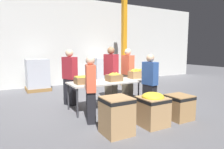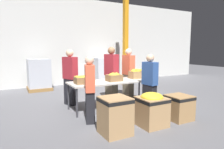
{
  "view_description": "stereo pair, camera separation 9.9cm",
  "coord_description": "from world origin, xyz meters",
  "px_view_note": "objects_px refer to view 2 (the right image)",
  "views": [
    {
      "loc": [
        -2.76,
        -4.89,
        1.67
      ],
      "look_at": [
        -0.05,
        -0.05,
        0.96
      ],
      "focal_mm": 32.0,
      "sensor_mm": 36.0,
      "label": 1
    },
    {
      "loc": [
        -2.67,
        -4.94,
        1.67
      ],
      "look_at": [
        -0.05,
        -0.05,
        0.96
      ],
      "focal_mm": 32.0,
      "sensor_mm": 36.0,
      "label": 2
    }
  ],
  "objects_px": {
    "support_pillar": "(125,41)",
    "banana_box_2": "(136,74)",
    "pallet_stack_1": "(39,75)",
    "volunteer_0": "(128,73)",
    "pallet_stack_0": "(104,71)",
    "donation_bin_1": "(152,108)",
    "volunteer_4": "(111,74)",
    "donation_bin_2": "(179,106)",
    "banana_box_1": "(114,77)",
    "banana_box_0": "(84,79)",
    "sorting_table": "(113,82)",
    "volunteer_3": "(150,83)",
    "volunteer_2": "(90,90)",
    "volunteer_1": "(70,78)",
    "donation_bin_0": "(115,114)"
  },
  "relations": [
    {
      "from": "donation_bin_2",
      "to": "pallet_stack_1",
      "type": "xyz_separation_m",
      "value": [
        -2.39,
        5.15,
        0.3
      ]
    },
    {
      "from": "banana_box_0",
      "to": "volunteer_0",
      "type": "relative_size",
      "value": 0.3
    },
    {
      "from": "banana_box_1",
      "to": "banana_box_0",
      "type": "bearing_deg",
      "value": 178.63
    },
    {
      "from": "volunteer_0",
      "to": "donation_bin_1",
      "type": "bearing_deg",
      "value": -24.47
    },
    {
      "from": "volunteer_0",
      "to": "banana_box_0",
      "type": "bearing_deg",
      "value": -69.93
    },
    {
      "from": "banana_box_0",
      "to": "volunteer_2",
      "type": "bearing_deg",
      "value": -101.43
    },
    {
      "from": "volunteer_0",
      "to": "donation_bin_2",
      "type": "bearing_deg",
      "value": -6.0
    },
    {
      "from": "donation_bin_1",
      "to": "support_pillar",
      "type": "xyz_separation_m",
      "value": [
        2.06,
        4.39,
        1.61
      ]
    },
    {
      "from": "volunteer_0",
      "to": "pallet_stack_1",
      "type": "height_order",
      "value": "volunteer_0"
    },
    {
      "from": "volunteer_1",
      "to": "pallet_stack_0",
      "type": "distance_m",
      "value": 3.7
    },
    {
      "from": "banana_box_2",
      "to": "volunteer_4",
      "type": "relative_size",
      "value": 0.23
    },
    {
      "from": "pallet_stack_0",
      "to": "donation_bin_1",
      "type": "bearing_deg",
      "value": -104.66
    },
    {
      "from": "banana_box_0",
      "to": "volunteer_4",
      "type": "height_order",
      "value": "volunteer_4"
    },
    {
      "from": "volunteer_3",
      "to": "volunteer_4",
      "type": "relative_size",
      "value": 0.89
    },
    {
      "from": "volunteer_3",
      "to": "donation_bin_1",
      "type": "distance_m",
      "value": 1.08
    },
    {
      "from": "donation_bin_1",
      "to": "pallet_stack_1",
      "type": "height_order",
      "value": "pallet_stack_1"
    },
    {
      "from": "banana_box_1",
      "to": "donation_bin_1",
      "type": "xyz_separation_m",
      "value": [
        0.06,
        -1.59,
        -0.49
      ]
    },
    {
      "from": "volunteer_4",
      "to": "donation_bin_2",
      "type": "xyz_separation_m",
      "value": [
        0.61,
        -2.26,
        -0.54
      ]
    },
    {
      "from": "sorting_table",
      "to": "volunteer_2",
      "type": "distance_m",
      "value": 1.31
    },
    {
      "from": "volunteer_1",
      "to": "volunteer_2",
      "type": "height_order",
      "value": "volunteer_1"
    },
    {
      "from": "volunteer_1",
      "to": "volunteer_2",
      "type": "relative_size",
      "value": 1.09
    },
    {
      "from": "volunteer_1",
      "to": "volunteer_3",
      "type": "height_order",
      "value": "volunteer_1"
    },
    {
      "from": "sorting_table",
      "to": "volunteer_3",
      "type": "relative_size",
      "value": 1.63
    },
    {
      "from": "volunteer_0",
      "to": "banana_box_1",
      "type": "bearing_deg",
      "value": -53.56
    },
    {
      "from": "pallet_stack_0",
      "to": "banana_box_2",
      "type": "bearing_deg",
      "value": -99.4
    },
    {
      "from": "sorting_table",
      "to": "donation_bin_1",
      "type": "bearing_deg",
      "value": -87.65
    },
    {
      "from": "donation_bin_1",
      "to": "donation_bin_2",
      "type": "bearing_deg",
      "value": 0.0
    },
    {
      "from": "sorting_table",
      "to": "volunteer_4",
      "type": "relative_size",
      "value": 1.45
    },
    {
      "from": "sorting_table",
      "to": "banana_box_2",
      "type": "relative_size",
      "value": 6.21
    },
    {
      "from": "pallet_stack_0",
      "to": "volunteer_0",
      "type": "bearing_deg",
      "value": -98.51
    },
    {
      "from": "volunteer_1",
      "to": "sorting_table",
      "type": "bearing_deg",
      "value": 25.42
    },
    {
      "from": "volunteer_0",
      "to": "volunteer_4",
      "type": "height_order",
      "value": "volunteer_4"
    },
    {
      "from": "banana_box_2",
      "to": "donation_bin_2",
      "type": "bearing_deg",
      "value": -88.83
    },
    {
      "from": "sorting_table",
      "to": "pallet_stack_1",
      "type": "distance_m",
      "value": 3.82
    },
    {
      "from": "banana_box_0",
      "to": "donation_bin_0",
      "type": "distance_m",
      "value": 1.68
    },
    {
      "from": "pallet_stack_1",
      "to": "support_pillar",
      "type": "bearing_deg",
      "value": -11.81
    },
    {
      "from": "support_pillar",
      "to": "banana_box_2",
      "type": "bearing_deg",
      "value": -115.44
    },
    {
      "from": "banana_box_0",
      "to": "banana_box_2",
      "type": "height_order",
      "value": "banana_box_2"
    },
    {
      "from": "volunteer_4",
      "to": "donation_bin_0",
      "type": "relative_size",
      "value": 2.34
    },
    {
      "from": "support_pillar",
      "to": "pallet_stack_1",
      "type": "height_order",
      "value": "support_pillar"
    },
    {
      "from": "banana_box_2",
      "to": "volunteer_0",
      "type": "bearing_deg",
      "value": 77.02
    },
    {
      "from": "volunteer_2",
      "to": "support_pillar",
      "type": "bearing_deg",
      "value": -23.94
    },
    {
      "from": "volunteer_0",
      "to": "support_pillar",
      "type": "height_order",
      "value": "support_pillar"
    },
    {
      "from": "banana_box_0",
      "to": "volunteer_4",
      "type": "bearing_deg",
      "value": 29.6
    },
    {
      "from": "donation_bin_2",
      "to": "support_pillar",
      "type": "bearing_deg",
      "value": 74.26
    },
    {
      "from": "pallet_stack_0",
      "to": "pallet_stack_1",
      "type": "bearing_deg",
      "value": -178.25
    },
    {
      "from": "pallet_stack_1",
      "to": "volunteer_0",
      "type": "bearing_deg",
      "value": -47.42
    },
    {
      "from": "banana_box_0",
      "to": "pallet_stack_1",
      "type": "xyz_separation_m",
      "value": [
        -0.63,
        3.55,
        -0.26
      ]
    },
    {
      "from": "sorting_table",
      "to": "pallet_stack_0",
      "type": "xyz_separation_m",
      "value": [
        1.44,
        3.6,
        -0.1
      ]
    },
    {
      "from": "sorting_table",
      "to": "support_pillar",
      "type": "relative_size",
      "value": 0.63
    }
  ]
}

